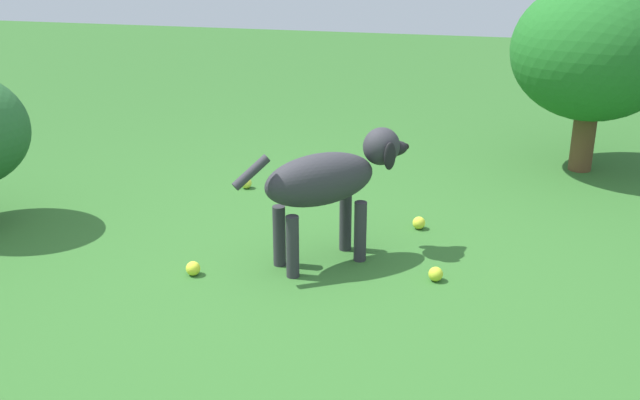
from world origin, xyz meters
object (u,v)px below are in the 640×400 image
at_px(tennis_ball_3, 246,183).
at_px(dog, 330,180).
at_px(tennis_ball_0, 193,268).
at_px(tennis_ball_4, 419,223).
at_px(tennis_ball_1, 286,193).
at_px(tennis_ball_2, 436,274).

bearing_deg(tennis_ball_3, dog, -51.64).
xyz_separation_m(tennis_ball_0, tennis_ball_4, (0.96, 0.75, 0.00)).
distance_m(tennis_ball_0, tennis_ball_3, 1.14).
bearing_deg(dog, tennis_ball_3, 87.76).
xyz_separation_m(tennis_ball_0, tennis_ball_3, (-0.10, 1.14, 0.00)).
bearing_deg(dog, tennis_ball_1, 78.01).
bearing_deg(tennis_ball_3, tennis_ball_2, -39.26).
height_order(dog, tennis_ball_0, dog).
height_order(tennis_ball_1, tennis_ball_4, same).
distance_m(dog, tennis_ball_0, 0.75).
relative_size(tennis_ball_0, tennis_ball_3, 1.00).
relative_size(tennis_ball_3, tennis_ball_4, 1.00).
height_order(dog, tennis_ball_3, dog).
distance_m(dog, tennis_ball_3, 1.15).
distance_m(tennis_ball_2, tennis_ball_4, 0.59).
xyz_separation_m(tennis_ball_2, tennis_ball_3, (-1.19, 0.97, 0.00)).
xyz_separation_m(dog, tennis_ball_0, (-0.58, -0.28, -0.37)).
relative_size(tennis_ball_0, tennis_ball_4, 1.00).
height_order(tennis_ball_0, tennis_ball_3, same).
distance_m(tennis_ball_0, tennis_ball_2, 1.10).
xyz_separation_m(tennis_ball_1, tennis_ball_3, (-0.28, 0.12, 0.00)).
distance_m(tennis_ball_1, tennis_ball_4, 0.83).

